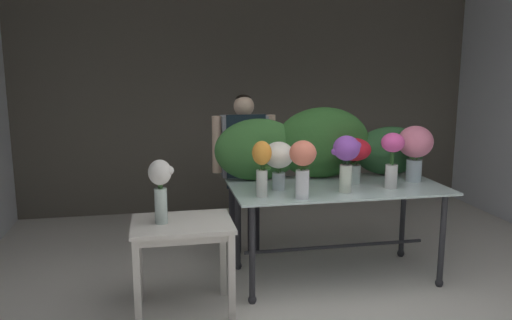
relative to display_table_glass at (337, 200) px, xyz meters
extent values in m
plane|color=silver|center=(-0.30, 0.47, -0.71)|extent=(8.63, 8.63, 0.00)
cube|color=#5B564C|center=(-0.30, 2.43, 0.79)|extent=(5.94, 0.12, 2.99)
cube|color=silver|center=(0.00, 0.00, 0.12)|extent=(1.83, 0.91, 0.02)
cylinder|color=#2D2D33|center=(-0.82, -0.35, -0.30)|extent=(0.05, 0.05, 0.82)
sphere|color=#2D2D33|center=(-0.82, -0.35, -0.68)|extent=(0.07, 0.07, 0.07)
cylinder|color=#2D2D33|center=(0.82, -0.35, -0.30)|extent=(0.05, 0.05, 0.82)
sphere|color=#2D2D33|center=(0.82, -0.35, -0.68)|extent=(0.07, 0.07, 0.07)
cylinder|color=#2D2D33|center=(-0.82, 0.35, -0.30)|extent=(0.05, 0.05, 0.82)
sphere|color=#2D2D33|center=(-0.82, 0.35, -0.68)|extent=(0.07, 0.07, 0.07)
cylinder|color=#2D2D33|center=(0.82, 0.35, -0.30)|extent=(0.05, 0.05, 0.82)
sphere|color=#2D2D33|center=(0.82, 0.35, -0.68)|extent=(0.07, 0.07, 0.07)
cylinder|color=#2D2D33|center=(0.00, 0.00, -0.42)|extent=(1.63, 0.03, 0.03)
cube|color=silver|center=(-1.36, -0.40, 0.00)|extent=(0.75, 0.57, 0.03)
cube|color=silver|center=(-1.36, -0.40, -0.05)|extent=(0.69, 0.51, 0.06)
cube|color=silver|center=(-1.69, -0.64, -0.36)|extent=(0.05, 0.05, 0.69)
cube|color=silver|center=(-1.02, -0.64, -0.36)|extent=(0.05, 0.05, 0.69)
cube|color=silver|center=(-1.69, -0.15, -0.36)|extent=(0.05, 0.05, 0.69)
cube|color=silver|center=(-1.02, -0.15, -0.36)|extent=(0.05, 0.05, 0.69)
cylinder|color=#232328|center=(-0.78, 0.77, -0.31)|extent=(0.12, 0.12, 0.80)
cylinder|color=#232328|center=(-0.59, 0.77, -0.31)|extent=(0.12, 0.12, 0.80)
cube|color=#999EA8|center=(-0.68, 0.77, 0.38)|extent=(0.44, 0.22, 0.59)
cube|color=#192833|center=(-0.68, 0.66, 0.34)|extent=(0.38, 0.02, 0.71)
cylinder|color=beige|center=(-0.95, 0.77, 0.40)|extent=(0.09, 0.09, 0.55)
cylinder|color=beige|center=(-0.42, 0.77, 0.40)|extent=(0.09, 0.09, 0.55)
sphere|color=beige|center=(-0.68, 0.77, 0.76)|extent=(0.20, 0.20, 0.20)
ellipsoid|color=black|center=(-0.68, 0.79, 0.83)|extent=(0.15, 0.15, 0.09)
ellipsoid|color=#387033|center=(-0.63, 0.33, 0.41)|extent=(0.79, 0.23, 0.56)
ellipsoid|color=#2D6028|center=(-0.03, 0.33, 0.46)|extent=(0.89, 0.32, 0.65)
ellipsoid|color=#28562D|center=(0.64, 0.33, 0.36)|extent=(0.70, 0.30, 0.46)
cylinder|color=silver|center=(0.41, -0.17, 0.23)|extent=(0.10, 0.10, 0.20)
cylinder|color=#9EBCB2|center=(0.41, -0.17, 0.18)|extent=(0.10, 0.10, 0.09)
cylinder|color=#2D6028|center=(0.43, -0.17, 0.31)|extent=(0.01, 0.01, 0.33)
cylinder|color=#2D6028|center=(0.41, -0.15, 0.31)|extent=(0.01, 0.01, 0.33)
cylinder|color=#2D6028|center=(0.41, -0.19, 0.31)|extent=(0.01, 0.01, 0.33)
ellipsoid|color=#E54C9E|center=(0.41, -0.17, 0.52)|extent=(0.19, 0.19, 0.16)
cylinder|color=silver|center=(-0.71, -0.23, 0.24)|extent=(0.09, 0.09, 0.22)
cylinder|color=#9EBCB2|center=(-0.71, -0.23, 0.18)|extent=(0.08, 0.08, 0.09)
cylinder|color=#2D6028|center=(-0.70, -0.23, 0.28)|extent=(0.01, 0.01, 0.28)
cylinder|color=#2D6028|center=(-0.71, -0.22, 0.28)|extent=(0.01, 0.01, 0.28)
cylinder|color=#2D6028|center=(-0.73, -0.23, 0.28)|extent=(0.01, 0.01, 0.28)
cylinder|color=#2D6028|center=(-0.71, -0.24, 0.28)|extent=(0.01, 0.01, 0.28)
ellipsoid|color=orange|center=(-0.71, -0.23, 0.48)|extent=(0.15, 0.15, 0.19)
sphere|color=orange|center=(-0.67, -0.21, 0.47)|extent=(0.05, 0.05, 0.05)
ellipsoid|color=#2D6028|center=(-0.68, -0.24, 0.37)|extent=(0.09, 0.11, 0.03)
cylinder|color=silver|center=(-0.01, -0.22, 0.24)|extent=(0.10, 0.10, 0.23)
cylinder|color=#9EBCB2|center=(-0.01, -0.22, 0.18)|extent=(0.09, 0.09, 0.10)
cylinder|color=#28562D|center=(0.01, -0.22, 0.29)|extent=(0.01, 0.01, 0.30)
cylinder|color=#28562D|center=(-0.02, -0.21, 0.29)|extent=(0.01, 0.01, 0.30)
cylinder|color=#28562D|center=(-0.04, -0.22, 0.29)|extent=(0.01, 0.01, 0.30)
cylinder|color=#28562D|center=(-0.01, -0.24, 0.29)|extent=(0.01, 0.01, 0.30)
ellipsoid|color=purple|center=(-0.01, -0.22, 0.50)|extent=(0.22, 0.22, 0.20)
sphere|color=purple|center=(-0.11, -0.22, 0.47)|extent=(0.06, 0.06, 0.06)
sphere|color=purple|center=(0.07, -0.24, 0.52)|extent=(0.06, 0.06, 0.06)
cylinder|color=silver|center=(0.73, 0.04, 0.23)|extent=(0.14, 0.14, 0.20)
cylinder|color=#9EBCB2|center=(0.73, 0.04, 0.17)|extent=(0.13, 0.13, 0.08)
cylinder|color=#387033|center=(0.76, 0.04, 0.27)|extent=(0.01, 0.01, 0.26)
cylinder|color=#387033|center=(0.73, 0.07, 0.27)|extent=(0.01, 0.01, 0.26)
cylinder|color=#387033|center=(0.71, 0.04, 0.27)|extent=(0.01, 0.01, 0.26)
cylinder|color=#387033|center=(0.73, 0.00, 0.27)|extent=(0.01, 0.01, 0.26)
ellipsoid|color=pink|center=(0.73, 0.04, 0.49)|extent=(0.31, 0.31, 0.28)
sphere|color=pink|center=(0.65, 0.02, 0.51)|extent=(0.11, 0.11, 0.11)
sphere|color=pink|center=(0.86, 0.06, 0.46)|extent=(0.10, 0.10, 0.10)
ellipsoid|color=#477F3D|center=(0.71, 0.03, 0.35)|extent=(0.06, 0.11, 0.03)
cylinder|color=silver|center=(-0.53, -0.04, 0.20)|extent=(0.11, 0.11, 0.15)
cylinder|color=#9EBCB2|center=(-0.53, -0.04, 0.16)|extent=(0.10, 0.10, 0.06)
cylinder|color=#477F3D|center=(-0.51, -0.03, 0.25)|extent=(0.01, 0.01, 0.22)
cylinder|color=#477F3D|center=(-0.54, -0.02, 0.25)|extent=(0.01, 0.01, 0.22)
cylinder|color=#477F3D|center=(-0.54, -0.05, 0.25)|extent=(0.01, 0.01, 0.22)
ellipsoid|color=white|center=(-0.53, -0.04, 0.43)|extent=(0.25, 0.25, 0.22)
sphere|color=white|center=(-0.62, -0.04, 0.44)|extent=(0.06, 0.06, 0.06)
cylinder|color=silver|center=(-0.41, -0.34, 0.24)|extent=(0.11, 0.11, 0.23)
cylinder|color=#9EBCB2|center=(-0.41, -0.34, 0.18)|extent=(0.10, 0.10, 0.10)
cylinder|color=#2D6028|center=(-0.39, -0.34, 0.29)|extent=(0.01, 0.01, 0.29)
cylinder|color=#2D6028|center=(-0.42, -0.33, 0.29)|extent=(0.01, 0.01, 0.29)
cylinder|color=#2D6028|center=(-0.43, -0.36, 0.29)|extent=(0.01, 0.01, 0.29)
ellipsoid|color=#EF7A60|center=(-0.41, -0.34, 0.49)|extent=(0.21, 0.21, 0.20)
sphere|color=#EF7A60|center=(-0.49, -0.32, 0.50)|extent=(0.06, 0.06, 0.06)
sphere|color=#EF7A60|center=(-0.34, -0.32, 0.48)|extent=(0.09, 0.09, 0.09)
ellipsoid|color=#2D6028|center=(-0.41, -0.34, 0.38)|extent=(0.11, 0.06, 0.03)
cylinder|color=silver|center=(0.17, 0.07, 0.21)|extent=(0.13, 0.13, 0.16)
cylinder|color=#9EBCB2|center=(0.17, 0.07, 0.17)|extent=(0.12, 0.12, 0.07)
cylinder|color=#477F3D|center=(0.20, 0.07, 0.26)|extent=(0.01, 0.01, 0.23)
cylinder|color=#477F3D|center=(0.15, 0.09, 0.26)|extent=(0.01, 0.01, 0.23)
cylinder|color=#477F3D|center=(0.16, 0.05, 0.26)|extent=(0.01, 0.01, 0.23)
ellipsoid|color=red|center=(0.17, 0.07, 0.43)|extent=(0.30, 0.30, 0.20)
ellipsoid|color=#2D6028|center=(0.17, 0.06, 0.31)|extent=(0.10, 0.10, 0.03)
cylinder|color=silver|center=(-1.50, -0.40, 0.14)|extent=(0.09, 0.09, 0.26)
cylinder|color=#9EBCB2|center=(-1.50, -0.40, 0.07)|extent=(0.09, 0.09, 0.11)
cylinder|color=#477F3D|center=(-1.49, -0.39, 0.18)|extent=(0.01, 0.01, 0.32)
cylinder|color=#477F3D|center=(-1.51, -0.38, 0.18)|extent=(0.01, 0.01, 0.32)
cylinder|color=#477F3D|center=(-1.52, -0.40, 0.18)|extent=(0.01, 0.01, 0.32)
cylinder|color=#477F3D|center=(-1.50, -0.41, 0.18)|extent=(0.01, 0.01, 0.32)
ellipsoid|color=white|center=(-1.50, -0.40, 0.40)|extent=(0.17, 0.17, 0.19)
sphere|color=white|center=(-1.55, -0.40, 0.41)|extent=(0.07, 0.07, 0.07)
sphere|color=white|center=(-1.44, -0.41, 0.41)|extent=(0.07, 0.07, 0.07)
camera|label=1|loc=(-1.53, -4.10, 1.18)|focal=36.14mm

